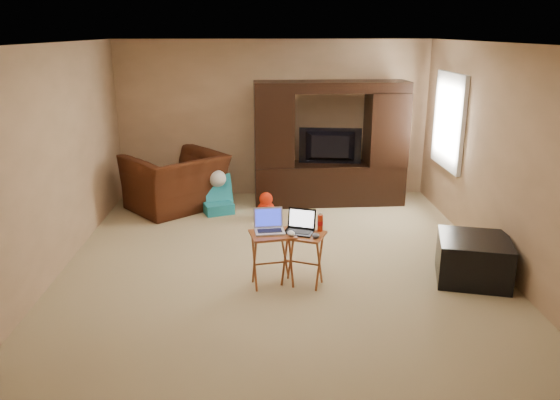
{
  "coord_description": "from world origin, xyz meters",
  "views": [
    {
      "loc": [
        -0.22,
        -6.06,
        2.63
      ],
      "look_at": [
        0.0,
        -0.2,
        0.8
      ],
      "focal_mm": 35.0,
      "sensor_mm": 36.0,
      "label": 1
    }
  ],
  "objects_px": {
    "plush_toy": "(266,206)",
    "push_toy": "(357,192)",
    "television": "(330,147)",
    "tray_table_right": "(302,259)",
    "child_rocker": "(217,195)",
    "mouse_right": "(316,236)",
    "laptop_left": "(270,222)",
    "water_bottle": "(320,223)",
    "tray_table_left": "(273,259)",
    "recliner": "(176,182)",
    "mouse_left": "(291,233)",
    "ottoman": "(473,259)",
    "entertainment_center": "(330,144)",
    "laptop_right": "(299,223)"
  },
  "relations": [
    {
      "from": "mouse_left",
      "to": "mouse_right",
      "type": "height_order",
      "value": "mouse_left"
    },
    {
      "from": "television",
      "to": "plush_toy",
      "type": "bearing_deg",
      "value": 42.27
    },
    {
      "from": "plush_toy",
      "to": "push_toy",
      "type": "height_order",
      "value": "plush_toy"
    },
    {
      "from": "laptop_left",
      "to": "laptop_right",
      "type": "relative_size",
      "value": 1.02
    },
    {
      "from": "entertainment_center",
      "to": "plush_toy",
      "type": "bearing_deg",
      "value": -144.69
    },
    {
      "from": "television",
      "to": "child_rocker",
      "type": "relative_size",
      "value": 1.74
    },
    {
      "from": "child_rocker",
      "to": "mouse_right",
      "type": "height_order",
      "value": "mouse_right"
    },
    {
      "from": "tray_table_left",
      "to": "laptop_left",
      "type": "xyz_separation_m",
      "value": [
        -0.03,
        0.03,
        0.42
      ]
    },
    {
      "from": "ottoman",
      "to": "laptop_left",
      "type": "distance_m",
      "value": 2.27
    },
    {
      "from": "television",
      "to": "plush_toy",
      "type": "xyz_separation_m",
      "value": [
        -1.0,
        -0.72,
        -0.71
      ]
    },
    {
      "from": "push_toy",
      "to": "mouse_left",
      "type": "distance_m",
      "value": 3.18
    },
    {
      "from": "ottoman",
      "to": "tray_table_right",
      "type": "xyz_separation_m",
      "value": [
        -1.88,
        -0.05,
        0.05
      ]
    },
    {
      "from": "push_toy",
      "to": "tray_table_right",
      "type": "relative_size",
      "value": 0.9
    },
    {
      "from": "tray_table_right",
      "to": "child_rocker",
      "type": "bearing_deg",
      "value": 136.4
    },
    {
      "from": "tray_table_right",
      "to": "mouse_right",
      "type": "xyz_separation_m",
      "value": [
        0.13,
        -0.12,
        0.31
      ]
    },
    {
      "from": "plush_toy",
      "to": "laptop_left",
      "type": "bearing_deg",
      "value": -89.62
    },
    {
      "from": "laptop_left",
      "to": "mouse_right",
      "type": "relative_size",
      "value": 2.63
    },
    {
      "from": "tray_table_right",
      "to": "push_toy",
      "type": "bearing_deg",
      "value": 91.82
    },
    {
      "from": "laptop_right",
      "to": "child_rocker",
      "type": "bearing_deg",
      "value": 133.05
    },
    {
      "from": "child_rocker",
      "to": "mouse_left",
      "type": "height_order",
      "value": "mouse_left"
    },
    {
      "from": "ottoman",
      "to": "push_toy",
      "type": "bearing_deg",
      "value": 106.06
    },
    {
      "from": "tray_table_left",
      "to": "water_bottle",
      "type": "xyz_separation_m",
      "value": [
        0.51,
        0.09,
        0.37
      ]
    },
    {
      "from": "laptop_left",
      "to": "water_bottle",
      "type": "relative_size",
      "value": 1.74
    },
    {
      "from": "child_rocker",
      "to": "push_toy",
      "type": "relative_size",
      "value": 1.06
    },
    {
      "from": "laptop_left",
      "to": "plush_toy",
      "type": "bearing_deg",
      "value": 84.48
    },
    {
      "from": "ottoman",
      "to": "mouse_right",
      "type": "bearing_deg",
      "value": -174.49
    },
    {
      "from": "ottoman",
      "to": "tray_table_left",
      "type": "bearing_deg",
      "value": -178.42
    },
    {
      "from": "tray_table_left",
      "to": "mouse_right",
      "type": "bearing_deg",
      "value": -24.93
    },
    {
      "from": "laptop_left",
      "to": "water_bottle",
      "type": "height_order",
      "value": "laptop_left"
    },
    {
      "from": "television",
      "to": "tray_table_right",
      "type": "distance_m",
      "value": 2.99
    },
    {
      "from": "television",
      "to": "tray_table_right",
      "type": "bearing_deg",
      "value": 83.98
    },
    {
      "from": "child_rocker",
      "to": "water_bottle",
      "type": "xyz_separation_m",
      "value": [
        1.28,
        -2.39,
        0.39
      ]
    },
    {
      "from": "child_rocker",
      "to": "recliner",
      "type": "bearing_deg",
      "value": 142.43
    },
    {
      "from": "entertainment_center",
      "to": "child_rocker",
      "type": "bearing_deg",
      "value": -167.82
    },
    {
      "from": "television",
      "to": "plush_toy",
      "type": "height_order",
      "value": "television"
    },
    {
      "from": "recliner",
      "to": "mouse_left",
      "type": "height_order",
      "value": "recliner"
    },
    {
      "from": "laptop_left",
      "to": "tray_table_right",
      "type": "bearing_deg",
      "value": -9.05
    },
    {
      "from": "television",
      "to": "recliner",
      "type": "height_order",
      "value": "television"
    },
    {
      "from": "television",
      "to": "mouse_right",
      "type": "xyz_separation_m",
      "value": [
        -0.51,
        -2.98,
        -0.31
      ]
    },
    {
      "from": "push_toy",
      "to": "ottoman",
      "type": "xyz_separation_m",
      "value": [
        0.8,
        -2.78,
        0.04
      ]
    },
    {
      "from": "recliner",
      "to": "laptop_left",
      "type": "height_order",
      "value": "recliner"
    },
    {
      "from": "plush_toy",
      "to": "laptop_right",
      "type": "bearing_deg",
      "value": -81.46
    },
    {
      "from": "mouse_right",
      "to": "water_bottle",
      "type": "height_order",
      "value": "water_bottle"
    },
    {
      "from": "entertainment_center",
      "to": "recliner",
      "type": "relative_size",
      "value": 1.77
    },
    {
      "from": "tray_table_left",
      "to": "push_toy",
      "type": "bearing_deg",
      "value": 52.62
    },
    {
      "from": "laptop_right",
      "to": "plush_toy",
      "type": "bearing_deg",
      "value": 118.54
    },
    {
      "from": "recliner",
      "to": "tray_table_left",
      "type": "bearing_deg",
      "value": 77.26
    },
    {
      "from": "push_toy",
      "to": "entertainment_center",
      "type": "bearing_deg",
      "value": 159.43
    },
    {
      "from": "recliner",
      "to": "entertainment_center",
      "type": "bearing_deg",
      "value": 145.25
    },
    {
      "from": "plush_toy",
      "to": "water_bottle",
      "type": "xyz_separation_m",
      "value": [
        0.55,
        -2.06,
        0.47
      ]
    }
  ]
}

